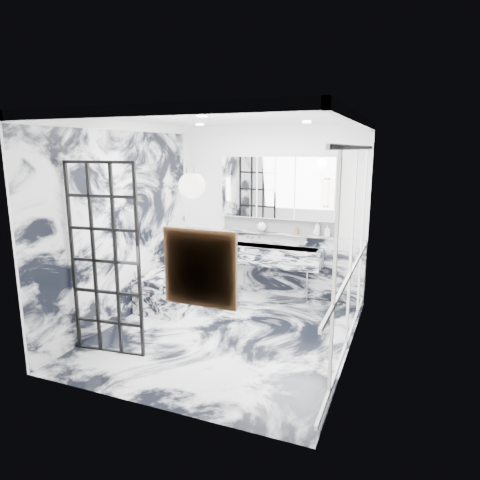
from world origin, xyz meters
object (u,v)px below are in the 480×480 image
at_px(bathtub, 182,285).
at_px(trough_sink, 273,256).
at_px(crittall_door, 105,261).
at_px(mirror_cabinet, 277,188).

bearing_deg(bathtub, trough_sink, 26.48).
xyz_separation_m(crittall_door, bathtub, (-0.07, 1.90, -0.87)).
distance_m(trough_sink, mirror_cabinet, 1.10).
bearing_deg(mirror_cabinet, bathtub, -147.94).
distance_m(mirror_cabinet, bathtub, 2.20).
bearing_deg(mirror_cabinet, crittall_door, -114.66).
bearing_deg(crittall_door, mirror_cabinet, 59.17).
xyz_separation_m(mirror_cabinet, bathtub, (-1.32, -0.83, -1.54)).
relative_size(crittall_door, trough_sink, 1.43).
distance_m(crittall_door, mirror_cabinet, 3.08).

